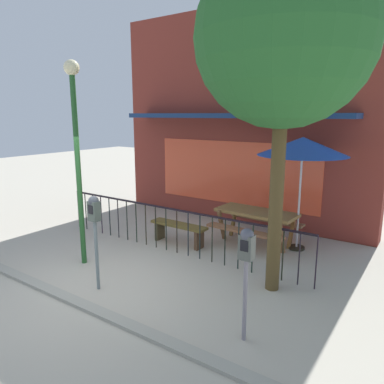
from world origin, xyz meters
The scene contains 11 objects.
ground centered at (0.00, 0.00, 0.00)m, with size 40.00×40.00×0.00m, color #B1AA98.
pub_storefront centered at (0.00, 5.07, 2.79)m, with size 7.27×1.28×5.62m.
patio_fence_front centered at (0.00, 2.05, 0.66)m, with size 6.13×0.04×0.97m.
picnic_table_left centered at (1.28, 3.53, 0.61)m, with size 1.86×1.44×0.79m.
patio_umbrella centered at (2.17, 3.74, 2.24)m, with size 1.87×1.87×2.45m.
patio_bench centered at (-0.16, 2.52, 0.35)m, with size 1.40×0.33×0.48m.
parking_meter_near centered at (2.70, 0.10, 1.18)m, with size 0.18×0.17×1.53m.
parking_meter_far centered at (0.02, -0.01, 1.25)m, with size 0.18×0.17×1.62m.
street_tree centered at (2.45, 1.66, 4.00)m, with size 2.70×2.70×5.37m.
street_lamp centered at (-1.07, 0.58, 2.53)m, with size 0.28×0.28×3.86m.
curb_edge centered at (0.00, -0.55, 0.00)m, with size 10.18×0.20×0.11m, color #9A988A.
Camera 1 is at (4.55, -3.80, 2.91)m, focal length 33.94 mm.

